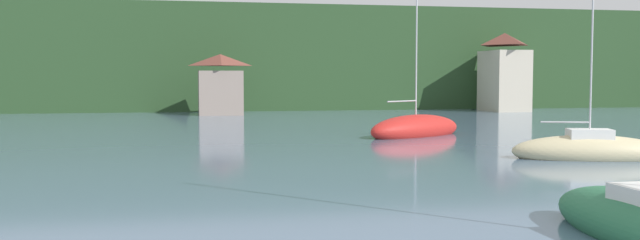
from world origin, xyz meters
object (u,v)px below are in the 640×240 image
Objects in this scene: shore_building_westcentral at (504,73)px; sailboat_far_5 at (416,129)px; shore_building_west at (220,85)px; sailboat_far_3 at (589,150)px.

sailboat_far_5 reaches higher than shore_building_westcentral.
sailboat_far_3 is (15.28, -41.35, -2.61)m from shore_building_west.
shore_building_westcentral is 45.86m from sailboat_far_3.
sailboat_far_5 reaches higher than shore_building_west.
shore_building_west is at bearing 82.29° from sailboat_far_5.
sailboat_far_3 is 0.72× the size of sailboat_far_5.
shore_building_west is 32.10m from shore_building_westcentral.
shore_building_westcentral is 35.53m from sailboat_far_5.
sailboat_far_5 is at bearing -67.50° from shore_building_west.
shore_building_west is at bearing 127.79° from sailboat_far_3.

